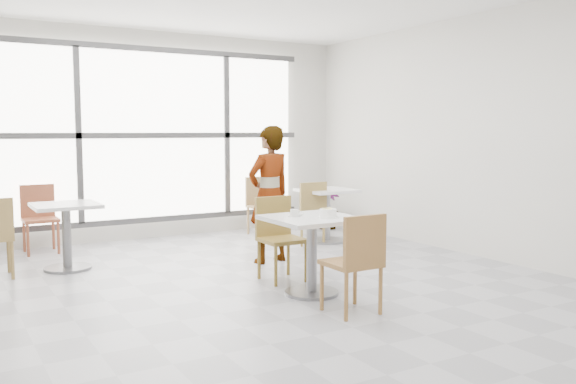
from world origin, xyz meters
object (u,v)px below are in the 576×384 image
chair_far (278,232)px  bg_table_left (66,227)px  coffee_cup (295,213)px  oatmeal_bowl (328,213)px  bg_table_right (327,208)px  main_table (312,240)px  bg_chair_right_far (262,201)px  bg_chair_left_far (39,214)px  person (269,195)px  plant_right (327,208)px  chair_near (357,257)px  bg_chair_right_near (309,208)px

chair_far → bg_table_left: (-1.84, 1.60, -0.01)m
coffee_cup → oatmeal_bowl: bearing=-45.4°
bg_table_right → coffee_cup: bearing=-130.7°
bg_table_right → oatmeal_bowl: bearing=-124.1°
main_table → coffee_cup: size_ratio=5.03×
bg_chair_right_far → bg_chair_left_far: bearing=175.1°
oatmeal_bowl → person: person is taller
oatmeal_bowl → bg_table_right: size_ratio=0.28×
bg_chair_right_far → main_table: bearing=-110.1°
main_table → bg_chair_left_far: bearing=118.7°
person → bg_chair_right_far: bearing=-125.8°
coffee_cup → person: person is taller
bg_table_left → bg_chair_right_far: bearing=17.7°
coffee_cup → bg_table_right: 2.78m
bg_table_right → bg_chair_right_far: (-0.49, 1.03, 0.01)m
plant_right → chair_near: bearing=-121.2°
bg_chair_right_near → bg_chair_right_far: bearing=-80.7°
oatmeal_bowl → person: bearing=81.5°
bg_table_left → bg_chair_left_far: bg_chair_left_far is taller
bg_table_right → bg_table_left: bearing=178.8°
chair_near → bg_chair_right_far: 4.17m
chair_far → plant_right: (2.31, 2.47, -0.16)m
chair_near → chair_far: 1.44m
person → bg_table_right: (1.34, 0.75, -0.33)m
bg_chair_right_near → bg_chair_right_far: same height
person → chair_near: bearing=70.0°
oatmeal_bowl → bg_table_left: 3.09m
coffee_cup → person: (0.46, 1.34, 0.03)m
bg_chair_left_far → bg_chair_right_far: same height
chair_near → plant_right: 4.57m
person → bg_chair_left_far: 3.08m
bg_table_left → chair_near: bearing=-59.5°
chair_near → bg_table_left: (-1.79, 3.03, -0.01)m
plant_right → bg_chair_left_far: bearing=175.2°
coffee_cup → person: size_ratio=0.10×
bg_table_right → plant_right: size_ratio=1.10×
main_table → oatmeal_bowl: (0.11, -0.12, 0.27)m
plant_right → bg_table_right: bearing=-124.7°
chair_far → plant_right: bearing=46.9°
chair_far → oatmeal_bowl: size_ratio=4.14×
oatmeal_bowl → bg_chair_left_far: bearing=119.2°
coffee_cup → bg_chair_right_near: size_ratio=0.18×
oatmeal_bowl → bg_chair_right_near: bearing=61.3°
chair_near → oatmeal_bowl: 0.71m
chair_far → plant_right: 3.38m
bg_table_left → oatmeal_bowl: bearing=-51.3°
oatmeal_bowl → person: 1.59m
chair_far → bg_chair_right_near: same height
bg_table_right → bg_chair_left_far: bg_chair_left_far is taller
chair_near → bg_chair_right_near: 3.24m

